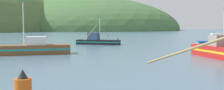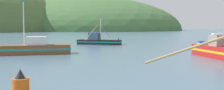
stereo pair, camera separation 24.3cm
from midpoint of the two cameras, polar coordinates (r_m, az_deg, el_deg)
hill_far_left at (r=226.12m, az=-7.76°, el=3.13°), size 168.14×134.51×54.67m
hill_far_right at (r=270.44m, az=-18.29°, el=3.11°), size 105.36×84.28×49.52m
fishing_boat_brown at (r=36.69m, az=-17.36°, el=-0.71°), size 10.68×7.93×6.92m
fishing_boat_red at (r=33.36m, az=21.74°, el=-1.16°), size 6.74×9.31×8.01m
fishing_boat_black at (r=53.29m, az=-3.23°, el=0.90°), size 8.71×14.83×5.26m
fishing_boat_blue at (r=50.25m, az=21.48°, el=0.40°), size 7.74×3.51×6.59m
channel_buoy at (r=15.07m, az=-18.59°, el=-8.04°), size 0.89×0.89×1.46m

